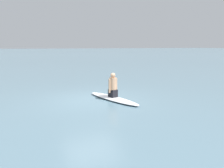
% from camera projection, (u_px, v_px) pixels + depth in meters
% --- Properties ---
extents(ground_plane, '(400.00, 400.00, 0.00)m').
position_uv_depth(ground_plane, '(92.00, 100.00, 10.25)').
color(ground_plane, slate).
extents(surfboard, '(3.31, 1.37, 0.14)m').
position_uv_depth(surfboard, '(113.00, 98.00, 10.20)').
color(surfboard, white).
rests_on(surfboard, ground).
extents(person_paddler, '(0.41, 0.47, 1.07)m').
position_uv_depth(person_paddler, '(113.00, 86.00, 10.11)').
color(person_paddler, black).
rests_on(person_paddler, surfboard).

